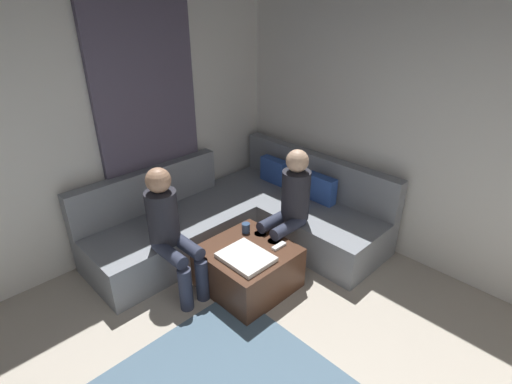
{
  "coord_description": "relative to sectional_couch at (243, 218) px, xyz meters",
  "views": [
    {
      "loc": [
        0.68,
        -0.64,
        2.5
      ],
      "look_at": [
        -1.63,
        1.63,
        0.85
      ],
      "focal_mm": 27.48,
      "sensor_mm": 36.0,
      "label": 1
    }
  ],
  "objects": [
    {
      "name": "wall_back",
      "position": [
        2.08,
        1.06,
        1.07
      ],
      "size": [
        6.0,
        0.12,
        2.7
      ],
      "primitive_type": "cube",
      "color": "silver",
      "rests_on": "ground_plane"
    },
    {
      "name": "wall_left",
      "position": [
        -0.86,
        -1.88,
        1.07
      ],
      "size": [
        0.12,
        6.0,
        2.7
      ],
      "primitive_type": "cube",
      "color": "silver",
      "rests_on": "ground_plane"
    },
    {
      "name": "curtain_panel",
      "position": [
        -0.76,
        -0.58,
        0.97
      ],
      "size": [
        0.06,
        1.1,
        2.5
      ],
      "primitive_type": "cube",
      "color": "#595166",
      "rests_on": "ground_plane"
    },
    {
      "name": "sectional_couch",
      "position": [
        0.0,
        0.0,
        0.0
      ],
      "size": [
        2.1,
        2.55,
        0.87
      ],
      "color": "gray",
      "rests_on": "ground_plane"
    },
    {
      "name": "ottoman",
      "position": [
        0.61,
        -0.51,
        -0.07
      ],
      "size": [
        0.76,
        0.76,
        0.42
      ],
      "primitive_type": "cube",
      "color": "#4C2D1E",
      "rests_on": "ground_plane"
    },
    {
      "name": "folded_blanket",
      "position": [
        0.71,
        -0.63,
        0.16
      ],
      "size": [
        0.44,
        0.36,
        0.04
      ],
      "primitive_type": "cube",
      "color": "white",
      "rests_on": "ottoman"
    },
    {
      "name": "coffee_mug",
      "position": [
        0.39,
        -0.33,
        0.19
      ],
      "size": [
        0.08,
        0.08,
        0.1
      ],
      "primitive_type": "cylinder",
      "color": "#334C72",
      "rests_on": "ottoman"
    },
    {
      "name": "game_remote",
      "position": [
        0.79,
        -0.29,
        0.15
      ],
      "size": [
        0.05,
        0.15,
        0.02
      ],
      "primitive_type": "cube",
      "color": "white",
      "rests_on": "ottoman"
    },
    {
      "name": "person_on_couch_back",
      "position": [
        0.6,
        0.06,
        0.38
      ],
      "size": [
        0.3,
        0.6,
        1.2
      ],
      "rotation": [
        0.0,
        0.0,
        3.14
      ],
      "color": "#2D3347",
      "rests_on": "ground_plane"
    },
    {
      "name": "person_on_couch_side",
      "position": [
        0.15,
        -1.01,
        0.38
      ],
      "size": [
        0.6,
        0.3,
        1.2
      ],
      "rotation": [
        0.0,
        0.0,
        -1.57
      ],
      "color": "#2D3347",
      "rests_on": "ground_plane"
    }
  ]
}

